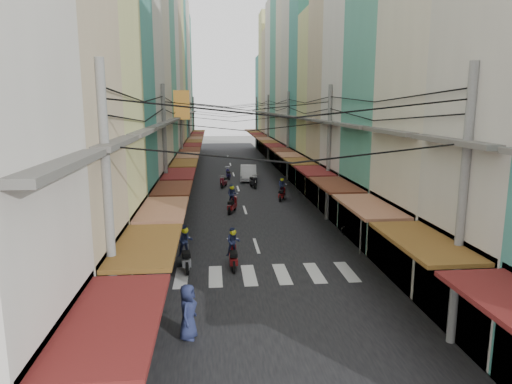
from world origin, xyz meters
TOP-DOWN VIEW (x-y plane):
  - ground at (0.00, 0.00)m, footprint 160.00×160.00m
  - road at (0.00, 20.00)m, footprint 10.00×80.00m
  - sidewalk_left at (-6.50, 20.00)m, footprint 3.00×80.00m
  - sidewalk_right at (6.50, 20.00)m, footprint 3.00×80.00m
  - crosswalk at (-0.00, -6.00)m, footprint 7.55×2.40m
  - building_row_left at (-7.92, 16.56)m, footprint 7.80×67.67m
  - building_row_right at (7.92, 16.45)m, footprint 7.80×68.98m
  - utility_poles at (0.00, 15.01)m, footprint 10.20×66.13m
  - white_car at (1.24, 18.36)m, footprint 5.09×2.33m
  - bicycle at (5.54, -0.56)m, footprint 1.46×0.66m
  - moving_scooters at (-0.67, 4.57)m, footprint 6.89×26.01m
  - parked_scooters at (3.69, -4.80)m, footprint 13.42×13.76m
  - pedestrians at (-4.87, 2.41)m, footprint 13.69×25.73m
  - market_umbrella at (5.70, -7.36)m, footprint 2.33×2.33m
  - traffic_sign at (4.78, -3.76)m, footprint 0.10×0.63m

SIDE VIEW (x-z plane):
  - ground at x=0.00m, z-range 0.00..0.00m
  - white_car at x=1.24m, z-range -0.87..0.87m
  - bicycle at x=5.54m, z-range -0.49..0.49m
  - road at x=0.00m, z-range 0.00..0.02m
  - crosswalk at x=0.00m, z-range 0.02..0.03m
  - sidewalk_left at x=-6.50m, z-range 0.00..0.06m
  - sidewalk_right at x=6.50m, z-range 0.00..0.06m
  - parked_scooters at x=3.69m, z-range -0.02..0.95m
  - moving_scooters at x=-0.67m, z-range -0.43..1.52m
  - pedestrians at x=-4.87m, z-range -0.03..2.17m
  - traffic_sign at x=4.78m, z-range 0.66..3.55m
  - market_umbrella at x=5.70m, z-range 0.93..3.39m
  - utility_poles at x=0.00m, z-range 2.49..10.69m
  - building_row_right at x=7.92m, z-range -1.89..20.71m
  - building_row_left at x=-7.92m, z-range -2.07..21.63m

